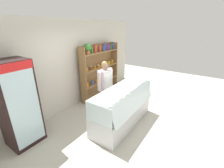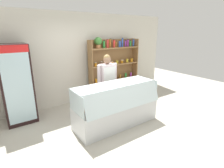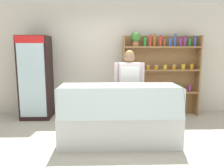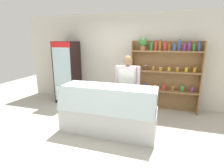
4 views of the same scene
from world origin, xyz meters
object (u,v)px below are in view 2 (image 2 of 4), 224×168
object	(u,v)px
drinks_fridge	(17,85)
deli_display_case	(116,112)
shelving_unit	(113,64)
shop_clerk	(107,79)

from	to	relation	value
drinks_fridge	deli_display_case	size ratio (longest dim) A/B	0.95
shelving_unit	shop_clerk	size ratio (longest dim) A/B	1.26
shelving_unit	deli_display_case	xyz separation A→B (m)	(-1.05, -1.62, -0.82)
drinks_fridge	shelving_unit	xyz separation A→B (m)	(2.89, 0.15, 0.18)
shop_clerk	deli_display_case	bearing A→B (deg)	-108.61
drinks_fridge	deli_display_case	bearing A→B (deg)	-38.62
drinks_fridge	shop_clerk	size ratio (longest dim) A/B	1.20
deli_display_case	drinks_fridge	bearing A→B (deg)	141.38
drinks_fridge	shelving_unit	bearing A→B (deg)	3.02
shelving_unit	drinks_fridge	bearing A→B (deg)	-176.98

